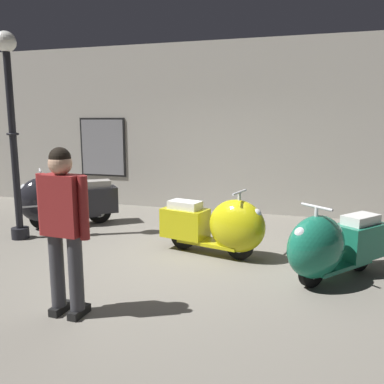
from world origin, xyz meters
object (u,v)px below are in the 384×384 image
(scooter_2, at_px, (330,246))
(lamppost, at_px, (12,122))
(visitor_0, at_px, (64,221))
(scooter_0, at_px, (61,201))
(scooter_1, at_px, (220,226))

(scooter_2, xyz_separation_m, lamppost, (-4.82, 0.42, 1.46))
(lamppost, height_order, visitor_0, lamppost)
(scooter_0, distance_m, scooter_2, 4.78)
(scooter_1, height_order, scooter_2, same)
(scooter_2, xyz_separation_m, visitor_0, (-2.52, -1.67, 0.53))
(scooter_0, relative_size, scooter_1, 1.01)
(scooter_1, distance_m, scooter_2, 1.56)
(scooter_0, xyz_separation_m, scooter_1, (3.14, -0.74, -0.04))
(scooter_0, relative_size, scooter_2, 1.10)
(scooter_1, bearing_deg, visitor_0, -102.04)
(scooter_1, bearing_deg, lamppost, -164.64)
(scooter_0, bearing_deg, visitor_0, 86.42)
(scooter_2, bearing_deg, scooter_1, -70.50)
(scooter_1, distance_m, lamppost, 3.66)
(scooter_1, relative_size, visitor_0, 0.98)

